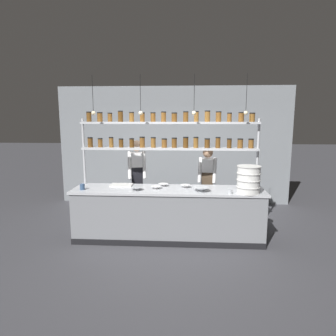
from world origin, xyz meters
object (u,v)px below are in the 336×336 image
chef_left (137,176)px  container_stack (249,179)px  prep_bowl_center_back (163,185)px  prep_bowl_near_right (156,188)px  spice_shelf_unit (170,136)px  serving_cup_front (82,187)px  chef_center (207,181)px  prep_bowl_far_left (137,189)px  cutting_board (121,185)px  prep_bowl_center_front (185,186)px  prep_bowl_near_left (201,189)px  serving_cup_by_board (230,191)px

chef_left → container_stack: 2.23m
prep_bowl_center_back → prep_bowl_near_right: size_ratio=0.99×
prep_bowl_center_back → prep_bowl_near_right: 0.24m
spice_shelf_unit → serving_cup_front: spice_shelf_unit is taller
chef_center → prep_bowl_far_left: chef_center is taller
serving_cup_front → cutting_board: bearing=30.1°
spice_shelf_unit → prep_bowl_center_back: (-0.12, -0.14, -0.88)m
container_stack → serving_cup_front: (-2.83, 0.05, -0.18)m
cutting_board → prep_bowl_near_right: 0.69m
prep_bowl_near_right → prep_bowl_center_front: bearing=13.9°
chef_center → cutting_board: 1.72m
prep_bowl_near_left → serving_cup_front: 2.06m
chef_center → prep_bowl_center_front: chef_center is taller
spice_shelf_unit → prep_bowl_center_front: bearing=-37.3°
prep_bowl_center_back → prep_bowl_far_left: size_ratio=0.93×
prep_bowl_near_left → prep_bowl_near_right: bearing=170.5°
prep_bowl_near_right → serving_cup_front: 1.28m
chef_center → prep_bowl_center_back: chef_center is taller
chef_left → prep_bowl_far_left: size_ratio=8.71×
chef_left → serving_cup_by_board: size_ratio=21.30×
container_stack → chef_left: bearing=155.0°
chef_center → prep_bowl_near_right: bearing=-130.2°
prep_bowl_center_front → prep_bowl_far_left: prep_bowl_far_left is taller
serving_cup_by_board → serving_cup_front: bearing=177.3°
chef_left → prep_bowl_far_left: chef_left is taller
cutting_board → prep_bowl_center_back: bearing=-0.1°
cutting_board → serving_cup_front: 0.71m
chef_left → prep_bowl_near_right: chef_left is taller
spice_shelf_unit → chef_left: (-0.69, 0.40, -0.83)m
chef_center → cutting_board: size_ratio=3.94×
chef_left → serving_cup_front: size_ratio=16.54×
container_stack → prep_bowl_near_right: size_ratio=2.50×
chef_left → chef_center: 1.42m
prep_bowl_center_front → prep_bowl_far_left: 0.87m
prep_bowl_near_left → prep_bowl_near_right: (-0.79, 0.13, -0.01)m
prep_bowl_center_front → prep_bowl_near_right: 0.53m
prep_bowl_near_left → serving_cup_by_board: size_ratio=3.50×
prep_bowl_center_front → prep_bowl_center_back: bearing=168.4°
container_stack → prep_bowl_near_right: (-1.56, 0.19, -0.21)m
chef_left → cutting_board: size_ratio=4.29×
prep_bowl_center_back → serving_cup_by_board: size_ratio=2.26×
prep_bowl_near_right → prep_bowl_far_left: prep_bowl_far_left is taller
prep_bowl_near_right → prep_bowl_far_left: size_ratio=0.93×
container_stack → prep_bowl_near_left: container_stack is taller
container_stack → prep_bowl_center_back: (-1.45, 0.40, -0.21)m
serving_cup_front → serving_cup_by_board: 2.53m
prep_bowl_near_left → prep_bowl_near_right: size_ratio=1.54×
spice_shelf_unit → prep_bowl_near_right: size_ratio=17.70×
serving_cup_front → prep_bowl_center_back: bearing=14.3°
chef_center → serving_cup_front: bearing=-147.4°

